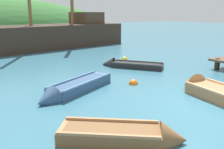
{
  "coord_description": "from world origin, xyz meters",
  "views": [
    {
      "loc": [
        -7.0,
        -4.95,
        3.05
      ],
      "look_at": [
        -1.12,
        4.2,
        0.32
      ],
      "focal_mm": 39.73,
      "sensor_mm": 36.0,
      "label": 1
    }
  ],
  "objects_px": {
    "rowboat_near_dock": "(212,93)",
    "buoy_yellow": "(125,59)",
    "rowboat_portside": "(73,90)",
    "sailing_ship": "(57,38)",
    "rowboat_center": "(128,66)",
    "rowboat_outer_right": "(128,137)",
    "buoy_orange": "(133,84)"
  },
  "relations": [
    {
      "from": "rowboat_portside",
      "to": "rowboat_outer_right",
      "type": "bearing_deg",
      "value": 58.41
    },
    {
      "from": "sailing_ship",
      "to": "buoy_orange",
      "type": "height_order",
      "value": "sailing_ship"
    },
    {
      "from": "rowboat_portside",
      "to": "sailing_ship",
      "type": "bearing_deg",
      "value": -134.5
    },
    {
      "from": "rowboat_portside",
      "to": "buoy_orange",
      "type": "relative_size",
      "value": 9.34
    },
    {
      "from": "rowboat_outer_right",
      "to": "rowboat_center",
      "type": "height_order",
      "value": "rowboat_outer_right"
    },
    {
      "from": "sailing_ship",
      "to": "rowboat_center",
      "type": "distance_m",
      "value": 10.63
    },
    {
      "from": "rowboat_portside",
      "to": "buoy_yellow",
      "type": "relative_size",
      "value": 9.99
    },
    {
      "from": "rowboat_near_dock",
      "to": "rowboat_portside",
      "type": "bearing_deg",
      "value": 58.98
    },
    {
      "from": "rowboat_outer_right",
      "to": "buoy_yellow",
      "type": "xyz_separation_m",
      "value": [
        6.22,
        8.86,
        -0.1
      ]
    },
    {
      "from": "rowboat_near_dock",
      "to": "buoy_yellow",
      "type": "relative_size",
      "value": 8.85
    },
    {
      "from": "rowboat_portside",
      "to": "rowboat_outer_right",
      "type": "distance_m",
      "value": 4.21
    },
    {
      "from": "rowboat_center",
      "to": "buoy_yellow",
      "type": "xyz_separation_m",
      "value": [
        1.25,
        2.05,
        -0.08
      ]
    },
    {
      "from": "rowboat_outer_right",
      "to": "rowboat_near_dock",
      "type": "distance_m",
      "value": 4.72
    },
    {
      "from": "rowboat_outer_right",
      "to": "rowboat_center",
      "type": "relative_size",
      "value": 0.89
    },
    {
      "from": "rowboat_center",
      "to": "buoy_orange",
      "type": "relative_size",
      "value": 8.07
    },
    {
      "from": "buoy_orange",
      "to": "sailing_ship",
      "type": "bearing_deg",
      "value": 83.12
    },
    {
      "from": "rowboat_portside",
      "to": "buoy_yellow",
      "type": "height_order",
      "value": "rowboat_portside"
    },
    {
      "from": "rowboat_portside",
      "to": "rowboat_near_dock",
      "type": "relative_size",
      "value": 1.13
    },
    {
      "from": "buoy_orange",
      "to": "buoy_yellow",
      "type": "bearing_deg",
      "value": 58.23
    },
    {
      "from": "rowboat_portside",
      "to": "rowboat_near_dock",
      "type": "xyz_separation_m",
      "value": [
        4.21,
        -3.19,
        0.01
      ]
    },
    {
      "from": "sailing_ship",
      "to": "rowboat_outer_right",
      "type": "bearing_deg",
      "value": 64.71
    },
    {
      "from": "sailing_ship",
      "to": "buoy_orange",
      "type": "bearing_deg",
      "value": 73.17
    },
    {
      "from": "rowboat_portside",
      "to": "rowboat_near_dock",
      "type": "height_order",
      "value": "rowboat_near_dock"
    },
    {
      "from": "sailing_ship",
      "to": "buoy_yellow",
      "type": "bearing_deg",
      "value": 89.62
    },
    {
      "from": "rowboat_center",
      "to": "buoy_yellow",
      "type": "distance_m",
      "value": 2.4
    },
    {
      "from": "sailing_ship",
      "to": "buoy_orange",
      "type": "relative_size",
      "value": 37.02
    },
    {
      "from": "sailing_ship",
      "to": "rowboat_portside",
      "type": "xyz_separation_m",
      "value": [
        -4.38,
        -13.22,
        -0.66
      ]
    },
    {
      "from": "rowboat_outer_right",
      "to": "rowboat_near_dock",
      "type": "height_order",
      "value": "rowboat_near_dock"
    },
    {
      "from": "rowboat_near_dock",
      "to": "buoy_yellow",
      "type": "bearing_deg",
      "value": -5.43
    },
    {
      "from": "rowboat_near_dock",
      "to": "buoy_yellow",
      "type": "height_order",
      "value": "rowboat_near_dock"
    },
    {
      "from": "sailing_ship",
      "to": "buoy_orange",
      "type": "distance_m",
      "value": 13.64
    },
    {
      "from": "rowboat_outer_right",
      "to": "buoy_yellow",
      "type": "relative_size",
      "value": 7.65
    }
  ]
}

